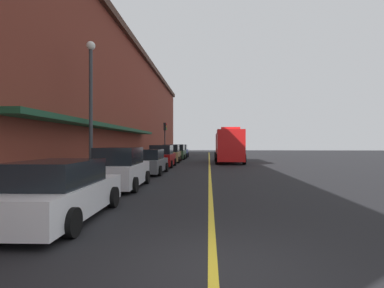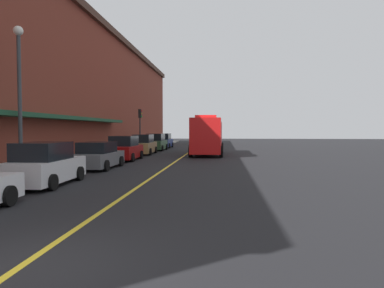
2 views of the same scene
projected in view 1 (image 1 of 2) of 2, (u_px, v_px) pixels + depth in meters
The scene contains 18 objects.
ground_plane at pixel (209, 163), 29.47m from camera, with size 112.00×112.00×0.00m, color black.
sidewalk_left at pixel (148, 162), 29.83m from camera, with size 2.40×70.00×0.15m, color #9E9B93.
lane_center_stripe at pixel (209, 163), 29.47m from camera, with size 0.16×70.00×0.01m, color gold.
brick_building_left at pixel (75, 102), 29.21m from camera, with size 12.97×64.00×12.14m.
parked_car_0 at pixel (60, 192), 7.63m from camera, with size 2.17×4.78×1.55m.
parked_car_1 at pixel (121, 169), 13.14m from camera, with size 2.15×4.37×1.81m.
parked_car_2 at pixel (149, 162), 19.25m from camera, with size 2.10×4.41×1.60m.
parked_car_3 at pixel (162, 157), 24.86m from camera, with size 2.11×4.48×1.85m.
parked_car_4 at pixel (171, 154), 31.21m from camera, with size 2.09×4.91×1.86m.
parked_car_5 at pixel (177, 152), 37.01m from camera, with size 2.11×4.65×1.86m.
parked_car_6 at pixel (181, 151), 42.22m from camera, with size 2.03×4.17×1.83m.
fire_truck at pixel (229, 146), 30.86m from camera, with size 2.91×8.78×3.53m.
parking_meter_0 at pixel (149, 154), 25.82m from camera, with size 0.14×0.18×1.33m.
parking_meter_1 at pixel (168, 151), 38.18m from camera, with size 0.14×0.18×1.33m.
parking_meter_2 at pixel (163, 151), 33.90m from camera, with size 0.14×0.18×1.33m.
parking_meter_3 at pixel (25, 176), 8.48m from camera, with size 0.14×0.18×1.33m.
street_lamp_left at pixel (91, 95), 14.68m from camera, with size 0.44×0.44×6.94m.
traffic_light_near at pixel (165, 134), 35.10m from camera, with size 0.38×0.36×4.30m.
Camera 1 is at (-0.07, -4.52, 1.99)m, focal length 27.54 mm.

